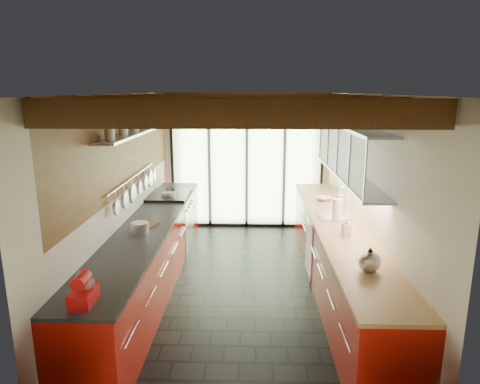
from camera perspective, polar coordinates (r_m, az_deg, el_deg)
The scene contains 18 objects.
ground at distance 6.06m, azimuth 0.43°, elevation -12.48°, with size 5.50×5.50×0.00m, color black.
room_shell at distance 5.54m, azimuth 0.46°, elevation 3.09°, with size 5.50×5.50×5.50m.
ceiling_beams at distance 5.83m, azimuth 0.57°, elevation 11.61°, with size 3.14×5.06×4.90m.
glass_door at distance 8.20m, azimuth 0.91°, elevation 6.52°, with size 2.95×0.10×2.90m.
left_counter at distance 6.04m, azimuth -11.87°, elevation -8.11°, with size 0.68×5.00×0.92m.
range_stove at distance 7.37m, azimuth -9.27°, elevation -3.93°, with size 0.66×0.90×0.97m.
right_counter at distance 5.98m, azimuth 12.87°, elevation -8.36°, with size 0.68×5.00×0.92m.
sink_assembly at distance 6.20m, azimuth 12.54°, elevation -2.70°, with size 0.45×0.52×0.43m.
upper_cabinets_right at distance 5.95m, azimuth 14.51°, elevation 5.30°, with size 0.34×3.00×3.00m.
left_wall_fixtures at distance 6.02m, azimuth -13.66°, elevation 4.81°, with size 0.28×2.60×0.96m.
stand_mixer at distance 3.85m, azimuth -20.11°, elevation -12.29°, with size 0.18×0.31×0.28m.
pot_large at distance 5.44m, azimuth -13.21°, elevation -4.68°, with size 0.22×0.22×0.14m, color silver.
pot_small at distance 7.14m, azimuth -9.53°, elevation -0.40°, with size 0.23×0.23×0.09m, color silver.
cutting_board at distance 5.74m, azimuth -12.41°, elevation -4.29°, with size 0.22×0.31×0.03m, color brown.
kettle at distance 4.41m, azimuth 16.91°, elevation -8.70°, with size 0.28×0.30×0.26m.
paper_towel at distance 5.95m, azimuth 12.83°, elevation -2.32°, with size 0.17×0.17×0.35m.
soap_bottle at distance 5.38m, azimuth 14.03°, elevation -4.52°, with size 0.10×0.10×0.21m, color silver.
bowl at distance 7.00m, azimuth 11.15°, elevation -0.86°, with size 0.24×0.24×0.06m, color silver.
Camera 1 is at (0.13, -5.45, 2.65)m, focal length 32.00 mm.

